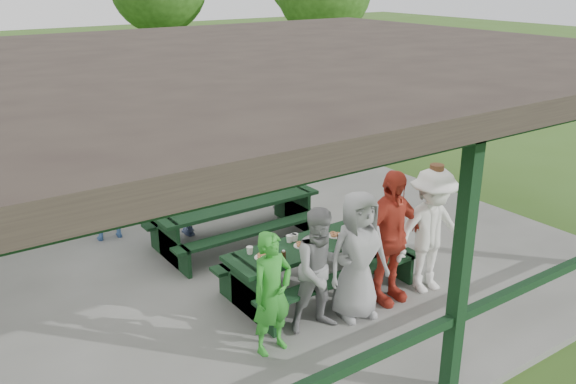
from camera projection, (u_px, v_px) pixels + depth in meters
ground at (261, 267)px, 9.61m from camera, size 90.00×90.00×0.00m
concrete_slab at (261, 264)px, 9.59m from camera, size 10.00×8.00×0.10m
pavilion_structure at (257, 64)px, 8.52m from camera, size 10.60×8.60×3.24m
picnic_table_near at (318, 258)px, 8.59m from camera, size 2.73×1.39×0.75m
picnic_table_far at (237, 216)px, 10.06m from camera, size 2.81×1.39×0.75m
table_setting at (309, 240)px, 8.44m from camera, size 2.21×0.45×0.10m
contestant_green at (272, 293)px, 7.10m from camera, size 0.59×0.41×1.53m
contestant_grey_left at (322, 270)px, 7.53m from camera, size 0.91×0.77×1.63m
contestant_grey_mid at (358, 256)px, 7.80m from camera, size 0.93×0.70×1.73m
contestant_red at (390, 238)px, 8.14m from camera, size 1.12×0.50×1.88m
contestant_white_fedora at (431, 231)px, 8.44m from camera, size 1.26×0.84×1.87m
spectator_lblue at (176, 191)px, 10.14m from camera, size 1.64×0.94×1.68m
spectator_blue at (104, 191)px, 10.11m from camera, size 0.65×0.46×1.70m
spectator_grey at (283, 170)px, 11.53m from camera, size 0.72×0.57×1.48m
pickup_truck at (174, 98)px, 18.54m from camera, size 5.64×3.45×1.46m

